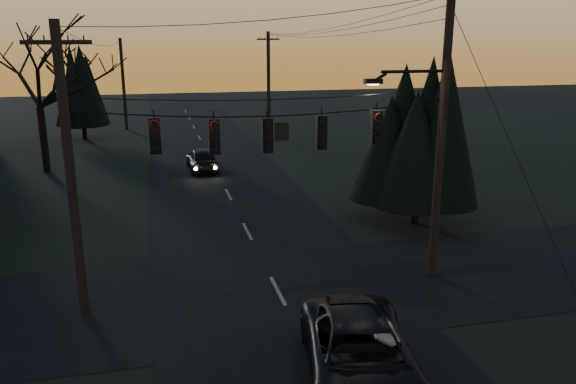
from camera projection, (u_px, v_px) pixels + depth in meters
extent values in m
cube|color=black|center=(234.00, 205.00, 27.74)|extent=(8.00, 120.00, 0.02)
cube|color=black|center=(278.00, 291.00, 18.37)|extent=(60.00, 7.00, 0.02)
cylinder|color=black|center=(269.00, 104.00, 16.70)|extent=(11.50, 0.04, 0.04)
cylinder|color=black|center=(415.00, 206.00, 24.95)|extent=(0.36, 0.36, 1.60)
cone|color=black|center=(420.00, 121.00, 23.96)|extent=(4.89, 4.89, 6.73)
cylinder|color=black|center=(44.00, 140.00, 34.06)|extent=(0.44, 0.44, 4.02)
cylinder|color=black|center=(84.00, 130.00, 45.52)|extent=(0.36, 0.36, 1.60)
cone|color=black|center=(81.00, 91.00, 44.70)|extent=(3.73, 3.73, 5.41)
imported|color=black|center=(360.00, 356.00, 13.25)|extent=(3.51, 5.87, 1.53)
imported|color=black|center=(202.00, 159.00, 34.93)|extent=(1.88, 4.35, 1.46)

